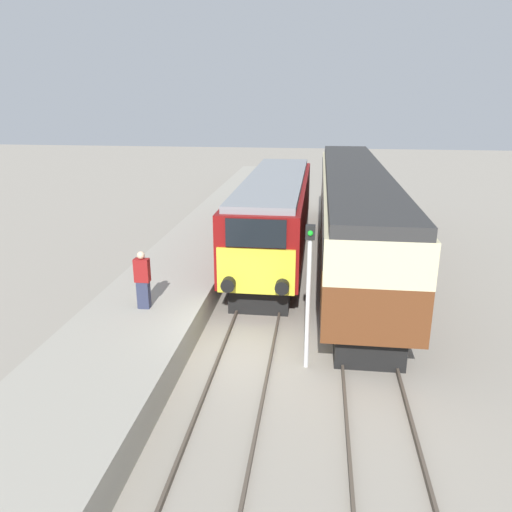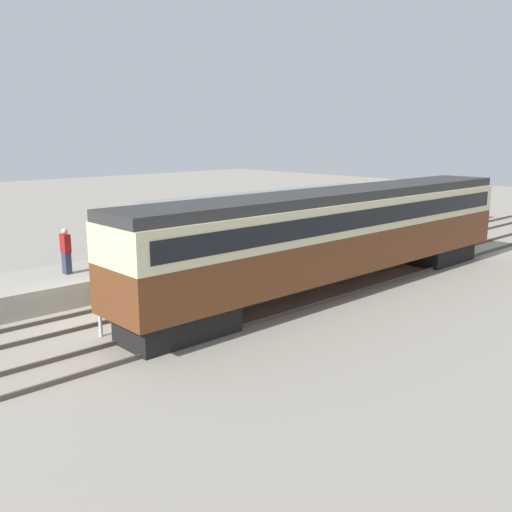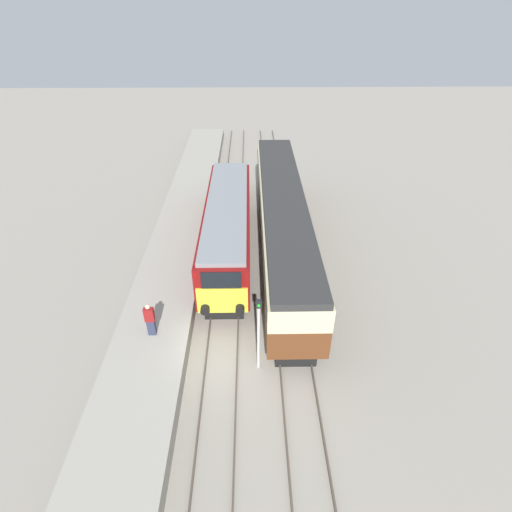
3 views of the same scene
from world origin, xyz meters
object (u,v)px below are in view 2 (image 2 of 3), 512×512
Objects in this scene: person_on_platform at (66,251)px; signal_post at (97,263)px; locomotive at (272,231)px; passenger_carriage at (340,230)px.

signal_post reaches higher than person_on_platform.
locomotive reaches higher than person_on_platform.
passenger_carriage is 9.77m from signal_post.
passenger_carriage reaches higher than locomotive.
signal_post is at bearing -14.44° from person_on_platform.
passenger_carriage is at bearing 79.98° from signal_post.
person_on_platform is at bearing 165.56° from signal_post.
passenger_carriage reaches higher than person_on_platform.
person_on_platform is 0.45× the size of signal_post.
locomotive is 0.68× the size of passenger_carriage.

